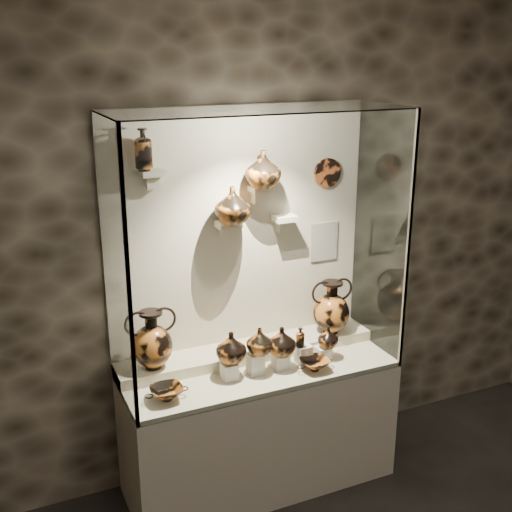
{
  "coord_description": "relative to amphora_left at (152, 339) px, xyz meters",
  "views": [
    {
      "loc": [
        -1.48,
        -1.06,
        2.71
      ],
      "look_at": [
        0.01,
        2.25,
        1.54
      ],
      "focal_mm": 45.0,
      "sensor_mm": 36.0,
      "label": 1
    }
  ],
  "objects": [
    {
      "name": "pedestal_b",
      "position": [
        0.58,
        -0.2,
        -0.19
      ],
      "size": [
        0.09,
        0.09,
        0.13
      ],
      "primitive_type": "cube",
      "color": "silver",
      "rests_on": "front_tier"
    },
    {
      "name": "frame_post_left",
      "position": [
        -0.21,
        -0.44,
        0.52
      ],
      "size": [
        0.02,
        0.02,
        1.6
      ],
      "primitive_type": "cube",
      "color": "gray",
      "rests_on": "plinth"
    },
    {
      "name": "lekythos_tall",
      "position": [
        0.03,
        0.07,
        1.12
      ],
      "size": [
        0.12,
        0.12,
        0.27
      ],
      "primitive_type": null,
      "rotation": [
        0.0,
        0.0,
        0.17
      ],
      "color": "#AE5E21",
      "rests_on": "bracket_ul"
    },
    {
      "name": "jug_b",
      "position": [
        0.6,
        -0.21,
        -0.04
      ],
      "size": [
        0.19,
        0.19,
        0.17
      ],
      "primitive_type": "imported",
      "rotation": [
        0.0,
        0.0,
        0.17
      ],
      "color": "#A95A1D",
      "rests_on": "pedestal_b"
    },
    {
      "name": "glass_left",
      "position": [
        -0.22,
        -0.15,
        0.52
      ],
      "size": [
        0.01,
        0.6,
        1.6
      ],
      "primitive_type": "cube",
      "color": "white",
      "rests_on": "plinth"
    },
    {
      "name": "amphora_left",
      "position": [
        0.0,
        0.0,
        0.0
      ],
      "size": [
        0.38,
        0.38,
        0.36
      ],
      "primitive_type": null,
      "rotation": [
        0.0,
        0.0,
        -0.41
      ],
      "color": "#AE5E21",
      "rests_on": "rear_tier"
    },
    {
      "name": "amphora_right",
      "position": [
        1.22,
        -0.0,
        0.0
      ],
      "size": [
        0.32,
        0.32,
        0.36
      ],
      "primitive_type": null,
      "rotation": [
        0.0,
        0.0,
        0.12
      ],
      "color": "#AE5E21",
      "rests_on": "rear_tier"
    },
    {
      "name": "jug_c",
      "position": [
        0.75,
        -0.21,
        -0.07
      ],
      "size": [
        0.22,
        0.22,
        0.18
      ],
      "primitive_type": "imported",
      "rotation": [
        0.0,
        0.0,
        -0.33
      ],
      "color": "#AE5E21",
      "rests_on": "pedestal_c"
    },
    {
      "name": "kylix_left",
      "position": [
        -0.0,
        -0.28,
        -0.2
      ],
      "size": [
        0.26,
        0.23,
        0.1
      ],
      "primitive_type": null,
      "rotation": [
        0.0,
        0.0,
        0.1
      ],
      "color": "#A95A1D",
      "rests_on": "front_tier"
    },
    {
      "name": "glass_top",
      "position": [
        0.63,
        -0.15,
        1.31
      ],
      "size": [
        1.7,
        0.6,
        0.01
      ],
      "primitive_type": "cube",
      "color": "white",
      "rests_on": "back_panel"
    },
    {
      "name": "glass_right",
      "position": [
        1.48,
        -0.15,
        0.52
      ],
      "size": [
        0.01,
        0.6,
        1.6
      ],
      "primitive_type": "cube",
      "color": "white",
      "rests_on": "plinth"
    },
    {
      "name": "plinth",
      "position": [
        0.63,
        -0.15,
        -0.68
      ],
      "size": [
        1.7,
        0.6,
        0.8
      ],
      "primitive_type": "cube",
      "color": "beige",
      "rests_on": "floor"
    },
    {
      "name": "glass_front",
      "position": [
        0.63,
        -0.44,
        0.52
      ],
      "size": [
        1.7,
        0.01,
        1.6
      ],
      "primitive_type": "cube",
      "color": "white",
      "rests_on": "plinth"
    },
    {
      "name": "pedestal_e",
      "position": [
        1.05,
        -0.2,
        -0.21
      ],
      "size": [
        0.09,
        0.09,
        0.08
      ],
      "primitive_type": "cube",
      "color": "silver",
      "rests_on": "front_tier"
    },
    {
      "name": "pedestal_c",
      "position": [
        0.75,
        -0.2,
        -0.21
      ],
      "size": [
        0.09,
        0.09,
        0.09
      ],
      "primitive_type": "cube",
      "color": "silver",
      "rests_on": "front_tier"
    },
    {
      "name": "bracket_ul",
      "position": [
        0.08,
        0.09,
        0.97
      ],
      "size": [
        0.14,
        0.12,
        0.04
      ],
      "primitive_type": "cube",
      "color": "beige",
      "rests_on": "back_panel"
    },
    {
      "name": "info_placard",
      "position": [
        1.24,
        0.15,
        0.41
      ],
      "size": [
        0.2,
        0.01,
        0.26
      ],
      "primitive_type": "cube",
      "color": "beige",
      "rests_on": "back_panel"
    },
    {
      "name": "wall_plate",
      "position": [
        1.24,
        0.14,
        0.87
      ],
      "size": [
        0.19,
        0.02,
        0.19
      ],
      "primitive_type": "cylinder",
      "rotation": [
        1.57,
        0.0,
        0.0
      ],
      "color": "#BD5525",
      "rests_on": "back_panel"
    },
    {
      "name": "bracket_ca",
      "position": [
        0.53,
        0.09,
        0.62
      ],
      "size": [
        0.14,
        0.12,
        0.04
      ],
      "primitive_type": "cube",
      "color": "beige",
      "rests_on": "back_panel"
    },
    {
      "name": "pedestal_d",
      "position": [
        0.91,
        -0.2,
        -0.19
      ],
      "size": [
        0.09,
        0.09,
        0.12
      ],
      "primitive_type": "cube",
      "color": "silver",
      "rests_on": "front_tier"
    },
    {
      "name": "frame_post_right",
      "position": [
        1.47,
        -0.44,
        0.52
      ],
      "size": [
        0.02,
        0.02,
        1.6
      ],
      "primitive_type": "cube",
      "color": "gray",
      "rests_on": "plinth"
    },
    {
      "name": "ovoid_vase_b",
      "position": [
        0.74,
        0.04,
        0.95
      ],
      "size": [
        0.28,
        0.28,
        0.22
      ],
      "primitive_type": "imported",
      "rotation": [
        0.0,
        0.0,
        -0.38
      ],
      "color": "#A95A1D",
      "rests_on": "bracket_cb"
    },
    {
      "name": "bracket_cb",
      "position": [
        0.73,
        0.09,
        0.82
      ],
      "size": [
        0.1,
        0.12,
        0.04
      ],
      "primitive_type": "cube",
      "color": "beige",
      "rests_on": "back_panel"
    },
    {
      "name": "ovoid_vase_a",
      "position": [
        0.54,
        0.04,
        0.75
      ],
      "size": [
        0.26,
        0.26,
        0.23
      ],
      "primitive_type": "imported",
      "rotation": [
        0.0,
        0.0,
        -0.25
      ],
      "color": "#A95A1D",
      "rests_on": "bracket_ca"
    },
    {
      "name": "front_tier",
      "position": [
        0.63,
        -0.15,
        -0.27
      ],
      "size": [
        1.68,
        0.58,
        0.03
      ],
      "primitive_type": "cube",
      "color": "beige",
      "rests_on": "plinth"
    },
    {
      "name": "kylix_right",
      "position": [
        0.93,
        -0.31,
        -0.21
      ],
      "size": [
        0.28,
        0.26,
        0.09
      ],
      "primitive_type": null,
      "rotation": [
        0.0,
        0.0,
        -0.36
      ],
      "color": "#AE5E21",
      "rests_on": "front_tier"
    },
    {
      "name": "pedestal_a",
      "position": [
        0.41,
        -0.2,
        -0.2
      ],
      "size": [
        0.09,
        0.09,
        0.1
      ],
      "primitive_type": "cube",
      "color": "silver",
      "rests_on": "front_tier"
    },
    {
      "name": "wall_back",
      "position": [
        0.63,
        0.17,
        0.52
      ],
      "size": [
        5.0,
        0.02,
        3.2
      ],
      "primitive_type": "cube",
      "color": "#2C251B",
      "rests_on": "ground"
    },
    {
      "name": "back_panel",
      "position": [
        0.63,
        0.17,
        0.52
      ],
      "size": [
        1.7,
        0.03,
        1.6
      ],
      "primitive_type": "cube",
      "color": "beige",
      "rests_on": "plinth"
    },
    {
      "name": "lekythos_small",
      "position": [
        0.88,
        -0.21,
        -0.06
      ],
      "size": [
        0.08,
        0.08,
        0.15
      ],
      "primitive_type": null,
      "rotation": [
        0.0,
        0.0,
        0.28
      ],
      "color": "#A95A1D",
      "rests_on": "pedestal_d"
    },
    {
      "name": "jug_a",
      "position": [
        0.43,
        -0.18,
        -0.06
      ],
      "size": [
        0.22,
        0.22,
        0.19
      ],
      "primitive_type": "imported",
      "rotation": [
        0.0,
        0.0,
        -0.2
      ],
      "color": "#AE5E21",
      "rests_on": "pedestal_a"
    },
    {
      "name": "jug_e",
      "position": [
        1.08,
        -0.21,
        -0.1
      ],
      "size": [
        0.17,
        0.17,
        0.14
      ],
      "primitive_type": "imported",
      "rotation": [
        0.0,
        0.0,
        -0.38
      ],
      "color": "#AE5E21",
      "rests_on": "pedestal_e"
    },
    {
      "name": "rear_tier",
      "position": [
        0.63,
        0.03,
        -0.23
      ],
      "size": [
        1.7,
        0.25,
        0.1
      ],
      "primitive_type": "cube",
      "color": "beige",
      "rests_on": "plinth"
    },
    {
      "name": "bracket_cc",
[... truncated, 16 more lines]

